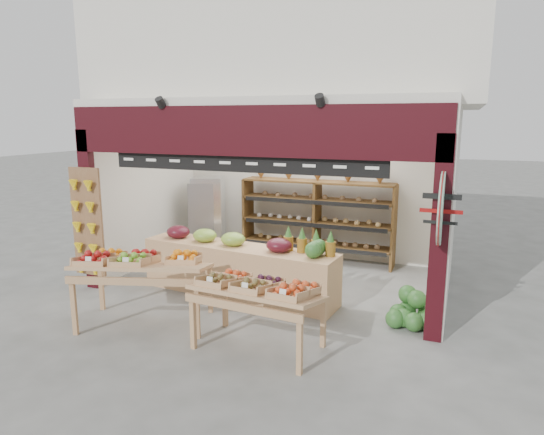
{
  "coord_description": "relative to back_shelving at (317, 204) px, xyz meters",
  "views": [
    {
      "loc": [
        2.97,
        -7.26,
        2.81
      ],
      "look_at": [
        0.17,
        -0.2,
        1.27
      ],
      "focal_mm": 32.0,
      "sensor_mm": 36.0,
      "label": 1
    }
  ],
  "objects": [
    {
      "name": "refrigerator",
      "position": [
        -2.31,
        -0.23,
        -0.35
      ],
      "size": [
        0.8,
        0.8,
        1.62
      ],
      "primitive_type": "cube",
      "rotation": [
        0.0,
        0.0,
        0.32
      ],
      "color": "silver",
      "rests_on": "ground"
    },
    {
      "name": "banana_board",
      "position": [
        -3.05,
        -3.02,
        -0.05
      ],
      "size": [
        0.6,
        0.15,
        1.8
      ],
      "color": "brown",
      "rests_on": "ground"
    },
    {
      "name": "back_shelving",
      "position": [
        0.0,
        0.0,
        0.0
      ],
      "size": [
        3.06,
        0.5,
        1.89
      ],
      "color": "brown",
      "rests_on": "ground"
    },
    {
      "name": "watermelon_pile",
      "position": [
        2.14,
        -2.52,
        -0.99
      ],
      "size": [
        0.71,
        0.66,
        0.5
      ],
      "color": "#17461A",
      "rests_on": "ground"
    },
    {
      "name": "display_table_right",
      "position": [
        0.42,
        -3.94,
        -0.39
      ],
      "size": [
        1.62,
        0.99,
        1.0
      ],
      "color": "tan",
      "rests_on": "ground"
    },
    {
      "name": "cardboard_stack",
      "position": [
        -1.77,
        -1.09,
        -0.94
      ],
      "size": [
        1.0,
        0.72,
        0.61
      ],
      "color": "silver",
      "rests_on": "ground"
    },
    {
      "name": "gift_sign",
      "position": [
        2.43,
        -2.99,
        0.58
      ],
      "size": [
        0.04,
        0.93,
        0.92
      ],
      "color": "#B5E4CB",
      "rests_on": "ground"
    },
    {
      "name": "mid_counter",
      "position": [
        -0.62,
        -2.35,
        -0.71
      ],
      "size": [
        3.35,
        0.98,
        1.05
      ],
      "color": "tan",
      "rests_on": "ground"
    },
    {
      "name": "display_table_left",
      "position": [
        -1.46,
        -3.83,
        -0.3
      ],
      "size": [
        1.98,
        1.47,
        1.11
      ],
      "color": "tan",
      "rests_on": "ground"
    },
    {
      "name": "shop_structure",
      "position": [
        -0.32,
        -0.23,
        2.75
      ],
      "size": [
        6.36,
        5.12,
        5.4
      ],
      "color": "silver",
      "rests_on": "ground"
    },
    {
      "name": "ground",
      "position": [
        -0.32,
        -1.84,
        -1.17
      ],
      "size": [
        60.0,
        60.0,
        0.0
      ],
      "primitive_type": "plane",
      "color": "slate",
      "rests_on": "ground"
    }
  ]
}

